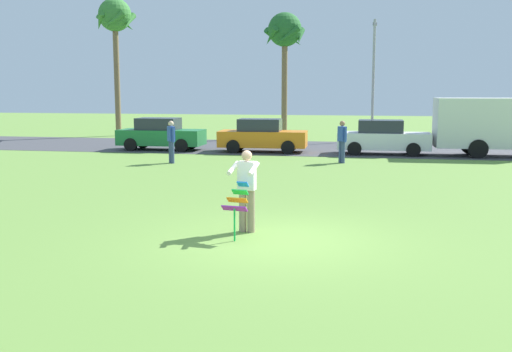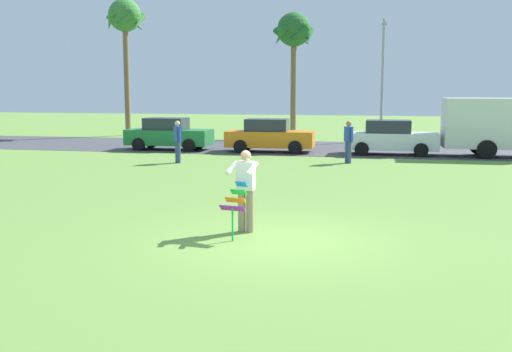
{
  "view_description": "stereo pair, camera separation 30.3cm",
  "coord_description": "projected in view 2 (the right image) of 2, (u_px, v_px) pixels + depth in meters",
  "views": [
    {
      "loc": [
        1.75,
        -11.37,
        2.96
      ],
      "look_at": [
        -0.77,
        1.59,
        1.05
      ],
      "focal_mm": 41.64,
      "sensor_mm": 36.0,
      "label": 1
    },
    {
      "loc": [
        2.05,
        -11.31,
        2.96
      ],
      "look_at": [
        -0.77,
        1.59,
        1.05
      ],
      "focal_mm": 41.64,
      "sensor_mm": 36.0,
      "label": 2
    }
  ],
  "objects": [
    {
      "name": "ground_plane",
      "position": [
        277.0,
        241.0,
        11.79
      ],
      "size": [
        120.0,
        120.0,
        0.0
      ],
      "primitive_type": "plane",
      "color": "olive"
    },
    {
      "name": "road_strip",
      "position": [
        344.0,
        149.0,
        30.3
      ],
      "size": [
        120.0,
        8.0,
        0.01
      ],
      "primitive_type": "cube",
      "color": "#424247",
      "rests_on": "ground"
    },
    {
      "name": "person_kite_flyer",
      "position": [
        245.0,
        188.0,
        12.37
      ],
      "size": [
        0.58,
        0.68,
        1.73
      ],
      "color": "gray",
      "rests_on": "ground"
    },
    {
      "name": "kite_held",
      "position": [
        236.0,
        202.0,
        11.81
      ],
      "size": [
        0.53,
        0.67,
        1.13
      ],
      "color": "blue",
      "rests_on": "ground"
    },
    {
      "name": "parked_car_green",
      "position": [
        169.0,
        134.0,
        29.68
      ],
      "size": [
        4.21,
        1.85,
        1.6
      ],
      "color": "#1E7238",
      "rests_on": "ground"
    },
    {
      "name": "parked_car_orange",
      "position": [
        270.0,
        136.0,
        28.59
      ],
      "size": [
        4.26,
        1.95,
        1.6
      ],
      "color": "orange",
      "rests_on": "ground"
    },
    {
      "name": "parked_car_white",
      "position": [
        391.0,
        138.0,
        27.39
      ],
      "size": [
        4.21,
        1.86,
        1.6
      ],
      "color": "white",
      "rests_on": "ground"
    },
    {
      "name": "parked_truck_grey_van",
      "position": [
        512.0,
        126.0,
        26.2
      ],
      "size": [
        6.75,
        2.24,
        2.62
      ],
      "color": "gray",
      "rests_on": "ground"
    },
    {
      "name": "palm_tree_left_near",
      "position": [
        125.0,
        21.0,
        38.14
      ],
      "size": [
        2.58,
        2.71,
        8.79
      ],
      "color": "brown",
      "rests_on": "ground"
    },
    {
      "name": "palm_tree_right_near",
      "position": [
        294.0,
        35.0,
        36.77
      ],
      "size": [
        2.58,
        2.71,
        7.74
      ],
      "color": "brown",
      "rests_on": "ground"
    },
    {
      "name": "streetlight_pole",
      "position": [
        383.0,
        72.0,
        34.39
      ],
      "size": [
        0.24,
        1.65,
        7.0
      ],
      "color": "#9E9EA3",
      "rests_on": "ground"
    },
    {
      "name": "person_walker_near",
      "position": [
        348.0,
        140.0,
        24.18
      ],
      "size": [
        0.39,
        0.48,
        1.73
      ],
      "color": "#384772",
      "rests_on": "ground"
    },
    {
      "name": "person_walker_far",
      "position": [
        178.0,
        140.0,
        24.28
      ],
      "size": [
        0.4,
        0.46,
        1.73
      ],
      "color": "#384772",
      "rests_on": "ground"
    }
  ]
}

